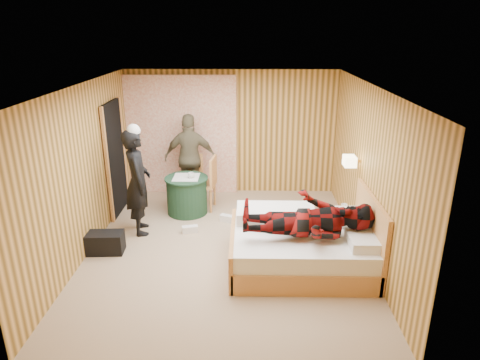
{
  "coord_description": "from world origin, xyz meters",
  "views": [
    {
      "loc": [
        0.33,
        -5.94,
        3.27
      ],
      "look_at": [
        0.22,
        0.24,
        1.05
      ],
      "focal_mm": 32.0,
      "sensor_mm": 36.0,
      "label": 1
    }
  ],
  "objects_px": {
    "wall_lamp": "(350,161)",
    "woman_standing": "(138,182)",
    "duffel_bag": "(104,243)",
    "chair_near": "(207,179)",
    "round_table": "(187,195)",
    "man_at_table": "(191,158)",
    "nightstand": "(344,227)",
    "bed": "(302,245)",
    "chair_far": "(191,174)",
    "man_on_bed": "(308,210)"
  },
  "relations": [
    {
      "from": "wall_lamp",
      "to": "woman_standing",
      "type": "distance_m",
      "value": 3.41
    },
    {
      "from": "duffel_bag",
      "to": "chair_near",
      "type": "bearing_deg",
      "value": 46.96
    },
    {
      "from": "wall_lamp",
      "to": "woman_standing",
      "type": "xyz_separation_m",
      "value": [
        -3.38,
        0.12,
        -0.42
      ]
    },
    {
      "from": "round_table",
      "to": "woman_standing",
      "type": "relative_size",
      "value": 0.45
    },
    {
      "from": "man_at_table",
      "to": "wall_lamp",
      "type": "bearing_deg",
      "value": 150.2
    },
    {
      "from": "nightstand",
      "to": "round_table",
      "type": "height_order",
      "value": "round_table"
    },
    {
      "from": "bed",
      "to": "man_at_table",
      "type": "bearing_deg",
      "value": 127.66
    },
    {
      "from": "duffel_bag",
      "to": "woman_standing",
      "type": "bearing_deg",
      "value": 58.75
    },
    {
      "from": "bed",
      "to": "chair_near",
      "type": "distance_m",
      "value": 2.55
    },
    {
      "from": "duffel_bag",
      "to": "man_at_table",
      "type": "distance_m",
      "value": 2.52
    },
    {
      "from": "chair_near",
      "to": "man_at_table",
      "type": "height_order",
      "value": "man_at_table"
    },
    {
      "from": "bed",
      "to": "wall_lamp",
      "type": "bearing_deg",
      "value": 48.74
    },
    {
      "from": "round_table",
      "to": "chair_far",
      "type": "xyz_separation_m",
      "value": [
        0.01,
        0.63,
        0.19
      ]
    },
    {
      "from": "woman_standing",
      "to": "man_at_table",
      "type": "xyz_separation_m",
      "value": [
        0.68,
        1.45,
        -0.02
      ]
    },
    {
      "from": "chair_near",
      "to": "man_at_table",
      "type": "xyz_separation_m",
      "value": [
        -0.36,
        0.47,
        0.27
      ]
    },
    {
      "from": "nightstand",
      "to": "man_at_table",
      "type": "xyz_separation_m",
      "value": [
        -2.66,
        1.77,
        0.6
      ]
    },
    {
      "from": "man_at_table",
      "to": "round_table",
      "type": "bearing_deg",
      "value": 90.21
    },
    {
      "from": "bed",
      "to": "duffel_bag",
      "type": "relative_size",
      "value": 3.47
    },
    {
      "from": "bed",
      "to": "chair_far",
      "type": "height_order",
      "value": "bed"
    },
    {
      "from": "duffel_bag",
      "to": "woman_standing",
      "type": "relative_size",
      "value": 0.33
    },
    {
      "from": "round_table",
      "to": "duffel_bag",
      "type": "bearing_deg",
      "value": -125.17
    },
    {
      "from": "bed",
      "to": "chair_near",
      "type": "height_order",
      "value": "bed"
    },
    {
      "from": "wall_lamp",
      "to": "nightstand",
      "type": "height_order",
      "value": "wall_lamp"
    },
    {
      "from": "chair_far",
      "to": "man_on_bed",
      "type": "bearing_deg",
      "value": -47.24
    },
    {
      "from": "wall_lamp",
      "to": "man_on_bed",
      "type": "height_order",
      "value": "man_on_bed"
    },
    {
      "from": "chair_far",
      "to": "woman_standing",
      "type": "distance_m",
      "value": 1.61
    },
    {
      "from": "round_table",
      "to": "chair_near",
      "type": "relative_size",
      "value": 0.78
    },
    {
      "from": "bed",
      "to": "man_on_bed",
      "type": "bearing_deg",
      "value": -83.81
    },
    {
      "from": "nightstand",
      "to": "man_at_table",
      "type": "relative_size",
      "value": 0.31
    },
    {
      "from": "chair_near",
      "to": "woman_standing",
      "type": "xyz_separation_m",
      "value": [
        -1.04,
        -0.98,
        0.29
      ]
    },
    {
      "from": "bed",
      "to": "duffel_bag",
      "type": "distance_m",
      "value": 2.99
    },
    {
      "from": "wall_lamp",
      "to": "man_on_bed",
      "type": "bearing_deg",
      "value": -124.22
    },
    {
      "from": "chair_far",
      "to": "man_on_bed",
      "type": "xyz_separation_m",
      "value": [
        1.92,
        -2.67,
        0.43
      ]
    },
    {
      "from": "woman_standing",
      "to": "man_at_table",
      "type": "bearing_deg",
      "value": -41.43
    },
    {
      "from": "chair_far",
      "to": "man_on_bed",
      "type": "distance_m",
      "value": 3.32
    },
    {
      "from": "wall_lamp",
      "to": "bed",
      "type": "bearing_deg",
      "value": -131.26
    },
    {
      "from": "wall_lamp",
      "to": "nightstand",
      "type": "xyz_separation_m",
      "value": [
        -0.04,
        -0.2,
        -1.04
      ]
    },
    {
      "from": "wall_lamp",
      "to": "nightstand",
      "type": "distance_m",
      "value": 1.06
    },
    {
      "from": "duffel_bag",
      "to": "round_table",
      "type": "bearing_deg",
      "value": 51.66
    },
    {
      "from": "chair_near",
      "to": "woman_standing",
      "type": "distance_m",
      "value": 1.46
    },
    {
      "from": "chair_near",
      "to": "duffel_bag",
      "type": "bearing_deg",
      "value": -32.56
    },
    {
      "from": "nightstand",
      "to": "chair_far",
      "type": "bearing_deg",
      "value": 146.78
    },
    {
      "from": "chair_near",
      "to": "man_at_table",
      "type": "relative_size",
      "value": 0.59
    },
    {
      "from": "bed",
      "to": "man_at_table",
      "type": "distance_m",
      "value": 3.17
    },
    {
      "from": "wall_lamp",
      "to": "chair_near",
      "type": "distance_m",
      "value": 2.68
    },
    {
      "from": "man_at_table",
      "to": "man_on_bed",
      "type": "distance_m",
      "value": 3.32
    },
    {
      "from": "chair_near",
      "to": "man_on_bed",
      "type": "distance_m",
      "value": 2.76
    },
    {
      "from": "round_table",
      "to": "man_on_bed",
      "type": "height_order",
      "value": "man_on_bed"
    },
    {
      "from": "bed",
      "to": "woman_standing",
      "type": "height_order",
      "value": "woman_standing"
    },
    {
      "from": "chair_near",
      "to": "woman_standing",
      "type": "relative_size",
      "value": 0.58
    }
  ]
}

